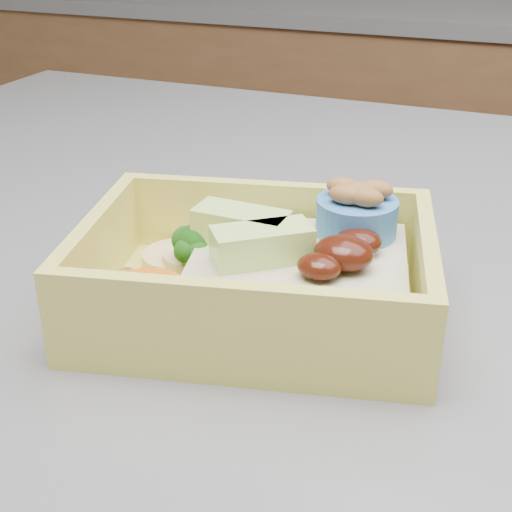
% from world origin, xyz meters
% --- Properties ---
extents(bento_box, '(0.23, 0.19, 0.07)m').
position_xyz_m(bento_box, '(-0.09, -0.18, 0.95)').
color(bento_box, '#DFD65C').
rests_on(bento_box, island).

